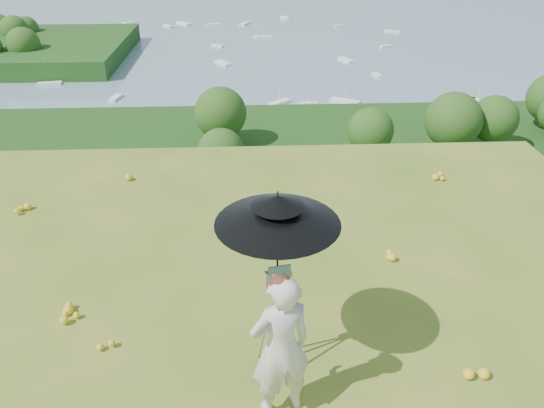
{
  "coord_description": "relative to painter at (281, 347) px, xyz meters",
  "views": [
    {
      "loc": [
        0.59,
        -4.1,
        4.73
      ],
      "look_at": [
        0.91,
        2.81,
        0.84
      ],
      "focal_mm": 35.0,
      "sensor_mm": 36.0,
      "label": 1
    }
  ],
  "objects": [
    {
      "name": "harbor_town",
      "position": [
        -0.86,
        75.19,
        -30.38
      ],
      "size": [
        110.0,
        22.0,
        5.0
      ],
      "primitive_type": null,
      "color": "silver",
      "rests_on": "shoreline_tier"
    },
    {
      "name": "ground",
      "position": [
        -0.86,
        0.19,
        -0.88
      ],
      "size": [
        14.0,
        14.0,
        0.0
      ],
      "primitive_type": "plane",
      "color": "#4E7722",
      "rests_on": "ground"
    },
    {
      "name": "shoreline_tier",
      "position": [
        -0.86,
        75.19,
        -36.88
      ],
      "size": [
        170.0,
        28.0,
        8.0
      ],
      "primitive_type": "cube",
      "color": "slate",
      "rests_on": "bay_water"
    },
    {
      "name": "moored_boats",
      "position": [
        -13.36,
        161.19,
        -34.53
      ],
      "size": [
        140.0,
        140.0,
        0.7
      ],
      "primitive_type": null,
      "color": "white",
      "rests_on": "bay_water"
    },
    {
      "name": "painter",
      "position": [
        0.0,
        0.0,
        0.0
      ],
      "size": [
        0.74,
        0.59,
        1.75
      ],
      "primitive_type": "imported",
      "rotation": [
        0.0,
        0.0,
        3.45
      ],
      "color": "beige",
      "rests_on": "ground"
    },
    {
      "name": "field_easel",
      "position": [
        0.01,
        0.61,
        -0.14
      ],
      "size": [
        0.66,
        0.66,
        1.48
      ],
      "primitive_type": null,
      "rotation": [
        0.0,
        0.0,
        0.2
      ],
      "color": "olive",
      "rests_on": "ground"
    },
    {
      "name": "painter_cap",
      "position": [
        0.0,
        0.0,
        0.83
      ],
      "size": [
        0.24,
        0.28,
        0.1
      ],
      "primitive_type": null,
      "rotation": [
        0.0,
        0.0,
        0.13
      ],
      "color": "#C96E71",
      "rests_on": "painter"
    },
    {
      "name": "wildflowers",
      "position": [
        -0.86,
        0.44,
        -0.82
      ],
      "size": [
        10.0,
        10.5,
        0.12
      ],
      "primitive_type": null,
      "color": "yellow",
      "rests_on": "ground"
    },
    {
      "name": "bay_water",
      "position": [
        -0.86,
        240.19,
        -34.88
      ],
      "size": [
        700.0,
        700.0,
        0.0
      ],
      "primitive_type": "plane",
      "color": "#7491A6",
      "rests_on": "ground"
    },
    {
      "name": "slope_trees",
      "position": [
        -0.86,
        35.19,
        -15.88
      ],
      "size": [
        110.0,
        50.0,
        6.0
      ],
      "primitive_type": null,
      "color": "#264C16",
      "rests_on": "forest_slope"
    },
    {
      "name": "forest_slope",
      "position": [
        -0.86,
        35.19,
        -29.88
      ],
      "size": [
        140.0,
        56.0,
        22.0
      ],
      "primitive_type": "cube",
      "color": "#193A10",
      "rests_on": "bay_water"
    },
    {
      "name": "sun_umbrella",
      "position": [
        0.0,
        0.64,
        0.88
      ],
      "size": [
        1.58,
        1.58,
        1.09
      ],
      "primitive_type": null,
      "rotation": [
        0.0,
        0.0,
        0.26
      ],
      "color": "black",
      "rests_on": "field_easel"
    }
  ]
}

